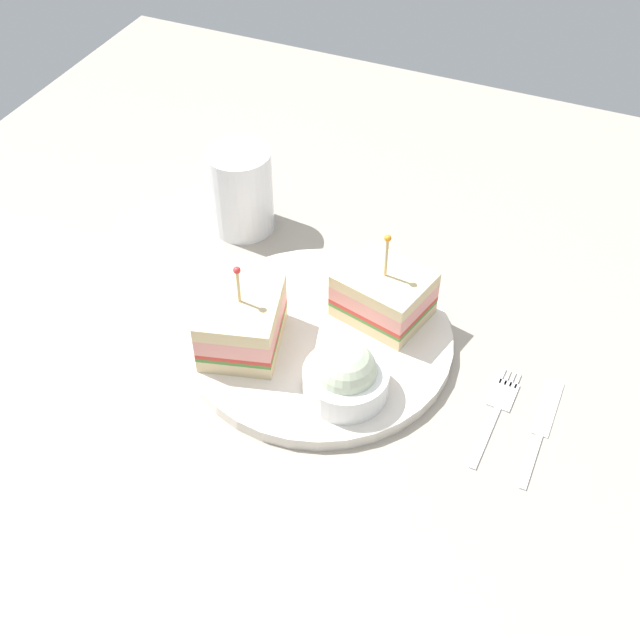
{
  "coord_description": "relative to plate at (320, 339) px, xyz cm",
  "views": [
    {
      "loc": [
        51.37,
        22.3,
        59.04
      ],
      "look_at": [
        0.0,
        0.0,
        3.33
      ],
      "focal_mm": 45.7,
      "sensor_mm": 36.0,
      "label": 1
    }
  ],
  "objects": [
    {
      "name": "fork",
      "position": [
        0.87,
        18.45,
        -0.49
      ],
      "size": [
        12.47,
        2.35,
        0.35
      ],
      "color": "silver",
      "rests_on": "ground_plane"
    },
    {
      "name": "plate",
      "position": [
        0.0,
        0.0,
        0.0
      ],
      "size": [
        26.33,
        26.33,
        1.33
      ],
      "primitive_type": "cylinder",
      "color": "silver",
      "rests_on": "ground_plane"
    },
    {
      "name": "knife",
      "position": [
        1.42,
        22.7,
        -0.49
      ],
      "size": [
        13.23,
        1.58,
        0.35
      ],
      "color": "silver",
      "rests_on": "ground_plane"
    },
    {
      "name": "drink_glass",
      "position": [
        -13.89,
        -15.72,
        3.79
      ],
      "size": [
        7.23,
        7.23,
        9.97
      ],
      "color": "#B74C33",
      "rests_on": "ground_plane"
    },
    {
      "name": "coleslaw_bowl",
      "position": [
        5.83,
        5.08,
        2.8
      ],
      "size": [
        7.9,
        7.9,
        5.69
      ],
      "color": "white",
      "rests_on": "plate"
    },
    {
      "name": "sandwich_half_front",
      "position": [
        3.98,
        -6.42,
        3.47
      ],
      "size": [
        10.46,
        9.27,
        9.74
      ],
      "color": "beige",
      "rests_on": "plate"
    },
    {
      "name": "ground_plane",
      "position": [
        0.0,
        0.0,
        -1.67
      ],
      "size": [
        113.63,
        113.63,
        2.0
      ],
      "primitive_type": "cube",
      "color": "#9E9384"
    },
    {
      "name": "sandwich_half_back",
      "position": [
        -5.24,
        4.61,
        3.28
      ],
      "size": [
        8.8,
        9.94,
        10.12
      ],
      "color": "beige",
      "rests_on": "plate"
    }
  ]
}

